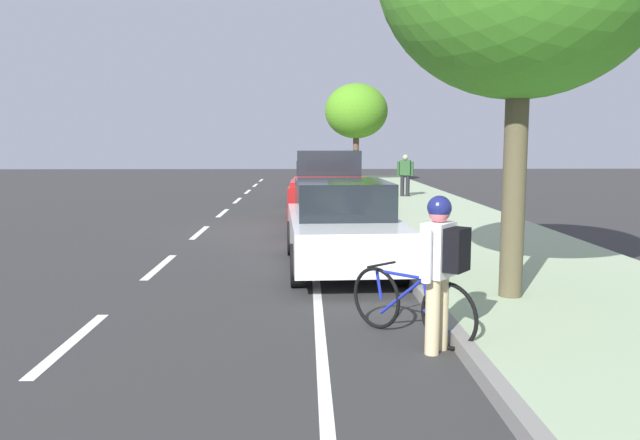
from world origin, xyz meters
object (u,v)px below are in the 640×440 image
Objects in this scene: parked_sedan_tan_mid at (320,181)px; cyclist_with_backpack at (441,259)px; bicycle_at_curb at (411,304)px; street_tree_far_end at (356,111)px; parked_pickup_red_second at (329,190)px; parked_sedan_white_nearest at (342,225)px; pedestrian_on_phone at (405,173)px.

cyclist_with_backpack is (0.88, -16.72, 0.24)m from parked_sedan_tan_mid.
bicycle_at_curb is at bearing -87.70° from parked_sedan_tan_mid.
street_tree_far_end is (1.30, 27.16, 2.81)m from cyclist_with_backpack.
parked_pickup_red_second is 3.26× the size of cyclist_with_backpack.
parked_pickup_red_second is 6.33m from parked_sedan_tan_mid.
street_tree_far_end is at bearing 84.82° from parked_sedan_white_nearest.
parked_sedan_white_nearest is 5.99m from parked_pickup_red_second.
bicycle_at_curb is 0.88× the size of pedestrian_on_phone.
parked_sedan_tan_mid is 2.74× the size of cyclist_with_backpack.
parked_sedan_white_nearest reaches higher than bicycle_at_curb.
street_tree_far_end is at bearing 87.26° from cyclist_with_backpack.
pedestrian_on_phone reaches higher than bicycle_at_curb.
parked_pickup_red_second is 1.19× the size of parked_sedan_tan_mid.
parked_sedan_white_nearest is 12.32m from parked_sedan_tan_mid.
parked_pickup_red_second is 10.42m from cyclist_with_backpack.
cyclist_with_backpack is at bearing -87.00° from parked_sedan_tan_mid.
pedestrian_on_phone is (1.03, -10.14, -2.76)m from street_tree_far_end.
parked_sedan_tan_mid is at bearing -174.60° from pedestrian_on_phone.
street_tree_far_end is (2.05, 16.77, 2.90)m from parked_pickup_red_second.
bicycle_at_curb is (0.54, -3.94, -0.36)m from parked_sedan_white_nearest.
street_tree_far_end reaches higher than parked_sedan_white_nearest.
parked_pickup_red_second is at bearing 94.14° from cyclist_with_backpack.
pedestrian_on_phone reaches higher than cyclist_with_backpack.
pedestrian_on_phone reaches higher than parked_sedan_tan_mid.
parked_pickup_red_second reaches higher than pedestrian_on_phone.
bicycle_at_curb is (0.65, -16.25, -0.36)m from parked_sedan_tan_mid.
pedestrian_on_phone is at bearing 81.22° from bicycle_at_curb.
parked_sedan_tan_mid is 3.24m from pedestrian_on_phone.
cyclist_with_backpack reaches higher than bicycle_at_curb.
pedestrian_on_phone is at bearing 76.21° from parked_sedan_white_nearest.
cyclist_with_backpack is 1.05× the size of pedestrian_on_phone.
parked_sedan_tan_mid is 3.26× the size of bicycle_at_curb.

